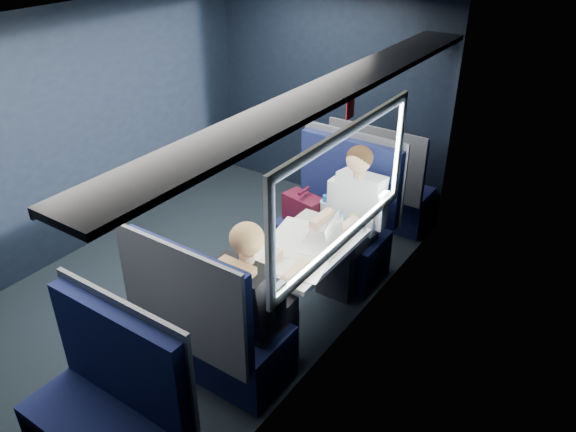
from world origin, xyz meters
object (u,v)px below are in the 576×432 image
Objects in this scene: table at (302,253)px; cup at (362,226)px; seat_row_front at (380,189)px; bottle_small at (339,226)px; man at (353,213)px; seat_bay_near at (335,225)px; laptop at (326,240)px; seat_bay_far at (212,331)px; seat_row_back at (109,419)px; woman at (254,295)px.

cup reaches higher than table.
seat_row_front reaches higher than bottle_small.
man is (0.25, -1.10, 0.31)m from seat_row_front.
laptop is (0.37, -0.81, 0.39)m from seat_bay_near.
laptop reaches higher than table.
seat_bay_far is 1.62m from man.
seat_row_back is at bearing -100.85° from laptop.
seat_bay_far reaches higher than table.
seat_row_front is 0.88× the size of woman.
seat_row_back is 2.31m from cup.
table is 0.86× the size of seat_row_front.
seat_row_back is 1.93m from laptop.
laptop is (0.17, 0.06, 0.15)m from table.
seat_row_front is at bearing 90.00° from seat_bay_far.
seat_row_back is (0.02, -2.66, -0.02)m from seat_bay_near.
cup is (0.21, -0.26, 0.07)m from man.
seat_bay_far is at bearing -90.00° from seat_row_front.
seat_bay_near reaches higher than laptop.
laptop is at bearing -78.43° from seat_row_front.
seat_bay_far is at bearing 90.00° from seat_row_back.
seat_bay_near is at bearing 121.28° from bottle_small.
man is 3.25× the size of laptop.
seat_bay_far is 5.63× the size of bottle_small.
bottle_small is (-0.00, 0.20, 0.03)m from laptop.
seat_bay_near is 0.43m from man.
cup is (0.21, 1.15, 0.06)m from woman.
seat_bay_far reaches higher than laptop.
seat_bay_near is (-0.20, 0.87, -0.24)m from table.
laptop is at bearing -65.30° from seat_bay_near.
table is 0.36m from bottle_small.
woman is 1.17m from cup.
table is 0.54m from cup.
table is 11.25× the size of cup.
cup is at bearing -50.45° from man.
woman is at bearing -84.55° from table.
seat_bay_near reaches higher than seat_row_back.
woman is at bearing -96.06° from bottle_small.
bottle_small is at bearing 90.85° from laptop.
seat_bay_near is 5.63× the size of bottle_small.
bottle_small is at bearing -76.84° from man.
seat_bay_near is at bearing 90.51° from seat_bay_far.
seat_row_back is 5.19× the size of bottle_small.
seat_row_front is at bearing 89.06° from seat_bay_near.
seat_row_front is at bearing 95.70° from woman.
seat_bay_near is 0.95× the size of man.
woman is 14.88× the size of cup.
laptop reaches higher than bottle_small.
seat_row_back is at bearing -95.80° from table.
bottle_small is (0.37, -0.61, 0.41)m from seat_bay_near.
seat_bay_near reaches higher than cup.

